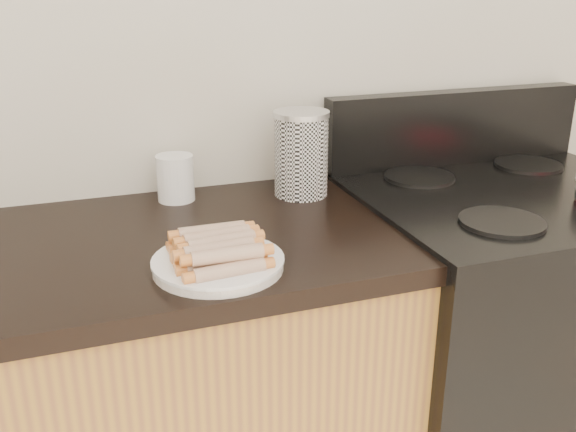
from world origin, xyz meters
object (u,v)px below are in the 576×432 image
object	(u,v)px
stove	(495,353)
mug	(175,178)
canister	(301,154)
main_plate	(218,265)

from	to	relation	value
stove	mug	size ratio (longest dim) A/B	8.32
canister	stove	bearing A→B (deg)	-20.69
stove	main_plate	world-z (taller)	main_plate
stove	main_plate	distance (m)	0.92
canister	mug	distance (m)	0.30
mug	canister	bearing A→B (deg)	-11.46
main_plate	mug	xyz separation A→B (m)	(-0.00, 0.41, 0.05)
canister	mug	world-z (taller)	canister
main_plate	canister	xyz separation A→B (m)	(0.29, 0.35, 0.10)
main_plate	mug	bearing A→B (deg)	90.47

